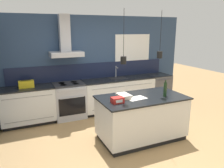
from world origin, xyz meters
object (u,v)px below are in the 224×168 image
at_px(book_stack, 124,96).
at_px(bottle_on_island, 165,89).
at_px(dishwasher, 158,89).
at_px(red_supply_box, 117,100).
at_px(yellow_toolbox, 26,84).
at_px(oven_range, 69,100).

bearing_deg(book_stack, bottle_on_island, -16.27).
bearing_deg(book_stack, dishwasher, 39.38).
bearing_deg(dishwasher, book_stack, -140.62).
bearing_deg(red_supply_box, book_stack, 41.37).
xyz_separation_m(dishwasher, red_supply_box, (-2.25, -1.86, 0.51)).
relative_size(book_stack, yellow_toolbox, 1.03).
relative_size(book_stack, red_supply_box, 1.56).
relative_size(oven_range, yellow_toolbox, 2.68).
xyz_separation_m(bottle_on_island, red_supply_box, (-1.06, 0.02, -0.10)).
distance_m(book_stack, red_supply_box, 0.33).
xyz_separation_m(bottle_on_island, yellow_toolbox, (-2.54, 1.88, -0.07)).
xyz_separation_m(book_stack, yellow_toolbox, (-1.73, 1.64, 0.04)).
bearing_deg(yellow_toolbox, dishwasher, -0.00).
bearing_deg(dishwasher, oven_range, -179.91).
distance_m(book_stack, yellow_toolbox, 2.39).
bearing_deg(yellow_toolbox, bottle_on_island, -36.50).
bearing_deg(bottle_on_island, oven_range, 129.52).
relative_size(dishwasher, red_supply_box, 4.07).
height_order(oven_range, bottle_on_island, bottle_on_island).
xyz_separation_m(oven_range, dishwasher, (2.74, 0.00, 0.00)).
distance_m(dishwasher, bottle_on_island, 2.31).
distance_m(bottle_on_island, book_stack, 0.86).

